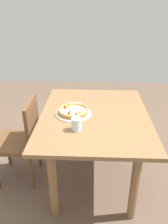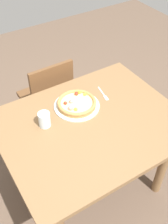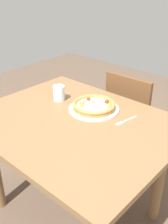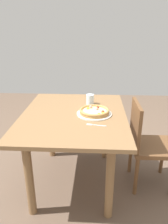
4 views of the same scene
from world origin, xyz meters
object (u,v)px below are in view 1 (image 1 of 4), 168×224
(dining_table, at_px, (94,126))
(chair_near, at_px, (22,138))
(pizza, at_px, (73,111))
(plate, at_px, (73,113))
(fork, at_px, (75,103))
(drinking_glass, at_px, (76,124))

(dining_table, height_order, chair_near, chair_near)
(chair_near, relative_size, pizza, 3.15)
(chair_near, distance_m, plate, 0.58)
(dining_table, bearing_deg, fork, -140.33)
(dining_table, distance_m, fork, 0.33)
(chair_near, xyz_separation_m, plate, (-0.00, 0.50, 0.28))
(chair_near, relative_size, plate, 2.68)
(plate, relative_size, drinking_glass, 3.13)
(drinking_glass, bearing_deg, pizza, -169.95)
(pizza, bearing_deg, chair_near, -89.92)
(plate, relative_size, fork, 1.95)
(chair_near, bearing_deg, drinking_glass, -116.99)
(plate, bearing_deg, drinking_glass, 9.89)
(plate, xyz_separation_m, fork, (-0.23, -0.01, -0.00))
(pizza, bearing_deg, dining_table, 89.52)
(dining_table, relative_size, pizza, 4.38)
(dining_table, xyz_separation_m, drinking_glass, (0.27, -0.14, 0.17))
(drinking_glass, bearing_deg, dining_table, 152.33)
(dining_table, relative_size, fork, 7.28)
(dining_table, bearing_deg, pizza, -90.48)
(dining_table, xyz_separation_m, pizza, (-0.00, -0.19, 0.15))
(drinking_glass, bearing_deg, fork, -174.06)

